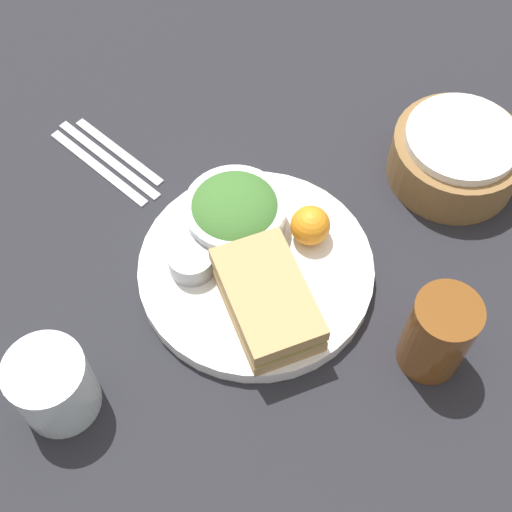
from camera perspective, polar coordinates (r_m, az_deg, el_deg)
The scene contains 12 objects.
ground_plane at distance 0.84m, azimuth 0.00°, elevation -1.48°, with size 4.00×4.00×0.00m, color #232328.
plate at distance 0.83m, azimuth 0.00°, elevation -1.10°, with size 0.27×0.27×0.02m, color white.
sandwich at distance 0.78m, azimuth 0.89°, elevation -3.52°, with size 0.16×0.12×0.05m.
salad_bowl at distance 0.83m, azimuth -1.70°, elevation 3.49°, with size 0.12×0.12×0.06m.
dressing_cup at distance 0.81m, azimuth -5.18°, elevation -0.36°, with size 0.05×0.05×0.03m, color #99999E.
orange_wedge at distance 0.83m, azimuth 4.37°, elevation 2.46°, with size 0.05×0.05×0.05m, color orange.
drink_glass at distance 0.77m, azimuth 14.36°, elevation -6.07°, with size 0.07×0.07×0.11m, color brown.
bread_basket at distance 0.93m, azimuth 15.71°, elevation 7.74°, with size 0.16×0.16×0.07m.
fork at distance 0.95m, azimuth -12.53°, elevation 6.97°, with size 0.18×0.01×0.01m, color #B2B2B7.
knife at distance 0.96m, azimuth -11.73°, elevation 7.62°, with size 0.19×0.01×0.01m, color #B2B2B7.
spoon at distance 0.97m, azimuth -10.94°, elevation 8.26°, with size 0.16×0.01×0.01m, color #B2B2B7.
water_glass at distance 0.76m, azimuth -15.92°, elevation -9.95°, with size 0.08×0.08×0.09m, color silver.
Camera 1 is at (0.32, -0.27, 0.73)m, focal length 50.00 mm.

